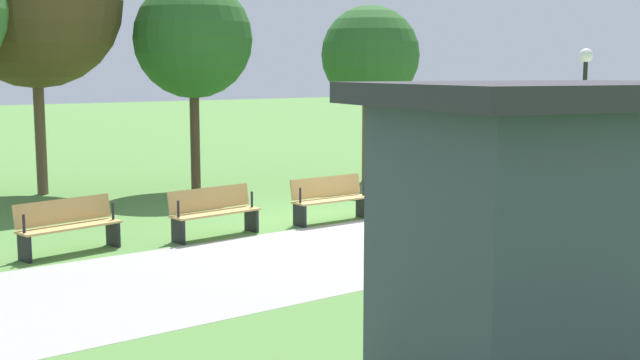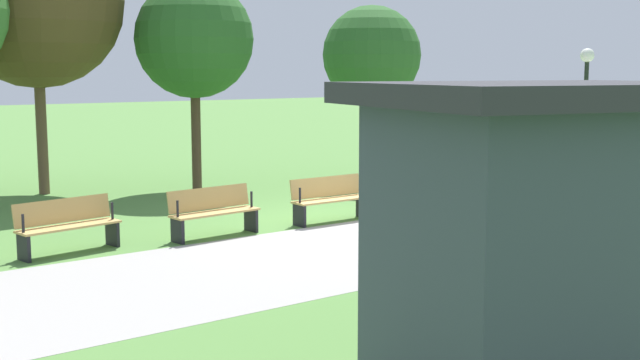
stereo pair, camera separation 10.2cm
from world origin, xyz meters
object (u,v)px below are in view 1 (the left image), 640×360
at_px(bench_1, 488,176).
at_px(tree_3, 370,57).
at_px(bench_5, 68,225).
at_px(tree_2, 34,1).
at_px(bench_0, 538,166).
at_px(tree_4, 193,39).
at_px(bench_2, 420,186).
at_px(lamp_post, 584,93).
at_px(kiosk, 551,236).
at_px(bench_4, 214,211).
at_px(bench_3, 330,198).

relative_size(bench_1, tree_3, 0.37).
distance_m(bench_5, tree_2, 8.06).
xyz_separation_m(bench_0, bench_1, (2.55, 0.50, 0.00)).
bearing_deg(bench_0, bench_5, 15.53).
bearing_deg(bench_0, tree_3, -31.34).
bearing_deg(tree_4, bench_0, 149.35).
distance_m(bench_2, lamp_post, 4.56).
relative_size(bench_2, tree_3, 0.37).
relative_size(bench_2, kiosk, 0.46).
height_order(bench_0, bench_4, same).
relative_size(bench_5, tree_3, 0.37).
relative_size(bench_2, bench_5, 0.99).
distance_m(bench_5, lamp_post, 11.89).
xyz_separation_m(bench_1, bench_2, (2.58, 0.30, 0.00)).
relative_size(tree_4, kiosk, 1.39).
height_order(bench_1, bench_3, same).
xyz_separation_m(bench_1, tree_3, (0.66, -3.66, 2.89)).
distance_m(bench_1, tree_2, 11.64).
height_order(bench_5, tree_4, tree_4).
height_order(bench_3, lamp_post, lamp_post).
relative_size(tree_3, tree_4, 0.90).
distance_m(bench_1, kiosk, 12.19).
relative_size(bench_2, tree_2, 0.26).
distance_m(bench_0, bench_2, 5.18).
height_order(tree_4, kiosk, tree_4).
xyz_separation_m(bench_4, bench_5, (2.58, -0.30, 0.00)).
bearing_deg(tree_4, bench_2, 116.08).
distance_m(bench_0, bench_4, 10.34).
distance_m(tree_2, tree_4, 3.81).
relative_size(tree_2, kiosk, 1.78).
distance_m(bench_0, tree_4, 9.61).
relative_size(tree_2, tree_3, 1.42).
height_order(bench_2, tree_2, tree_2).
height_order(bench_3, tree_3, tree_3).
bearing_deg(lamp_post, kiosk, 33.57).
bearing_deg(tree_4, bench_4, 64.77).
relative_size(bench_1, tree_4, 0.34).
distance_m(bench_2, tree_4, 6.85).
bearing_deg(bench_4, lamp_post, 166.64).
relative_size(bench_1, tree_2, 0.26).
relative_size(bench_1, bench_3, 1.03).
bearing_deg(bench_4, tree_4, -119.67).
xyz_separation_m(bench_0, tree_3, (3.20, -3.17, 2.89)).
relative_size(bench_1, lamp_post, 0.50).
bearing_deg(bench_2, tree_4, -59.48).
distance_m(bench_3, tree_2, 8.89).
xyz_separation_m(bench_3, kiosk, (3.62, 7.98, 1.02)).
xyz_separation_m(bench_4, lamp_post, (-9.02, 1.42, 2.01)).
bearing_deg(kiosk, tree_3, -111.45).
xyz_separation_m(bench_5, tree_4, (-5.12, -5.10, 3.29)).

